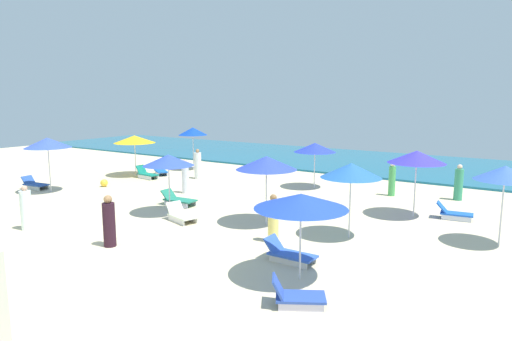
# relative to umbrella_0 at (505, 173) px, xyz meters

# --- Properties ---
(ground_plane) EXTENTS (60.00, 60.00, 0.00)m
(ground_plane) POSITION_rel_umbrella_0_xyz_m (-10.56, -8.97, -2.33)
(ground_plane) COLOR beige
(ocean) EXTENTS (60.00, 11.82, 0.12)m
(ocean) POSITION_rel_umbrella_0_xyz_m (-10.56, 15.12, -2.27)
(ocean) COLOR #166180
(ocean) RESTS_ON ground_plane
(umbrella_0) EXTENTS (1.81, 1.81, 2.56)m
(umbrella_0) POSITION_rel_umbrella_0_xyz_m (0.00, 0.00, 0.00)
(umbrella_0) COLOR silver
(umbrella_0) RESTS_ON ground_plane
(umbrella_1) EXTENTS (2.22, 2.22, 2.53)m
(umbrella_1) POSITION_rel_umbrella_0_xyz_m (-7.42, -2.01, -0.04)
(umbrella_1) COLOR silver
(umbrella_1) RESTS_ON ground_plane
(umbrella_2) EXTENTS (2.41, 2.41, 2.39)m
(umbrella_2) POSITION_rel_umbrella_0_xyz_m (-19.40, 2.41, -0.16)
(umbrella_2) COLOR silver
(umbrella_2) RESTS_ON ground_plane
(lounge_chair_2_0) EXTENTS (1.43, 1.20, 0.73)m
(lounge_chair_2_0) POSITION_rel_umbrella_0_xyz_m (-18.37, 3.42, -2.07)
(lounge_chair_2_0) COLOR silver
(lounge_chair_2_0) RESTS_ON ground_plane
(lounge_chair_2_1) EXTENTS (1.46, 0.69, 0.72)m
(lounge_chair_2_1) POSITION_rel_umbrella_0_xyz_m (-18.14, 2.10, -2.07)
(lounge_chair_2_1) COLOR silver
(lounge_chair_2_1) RESTS_ON ground_plane
(umbrella_3) EXTENTS (2.00, 2.00, 2.40)m
(umbrella_3) POSITION_rel_umbrella_0_xyz_m (-11.39, -2.93, -0.15)
(umbrella_3) COLOR silver
(umbrella_3) RESTS_ON ground_plane
(lounge_chair_3_0) EXTENTS (1.47, 0.99, 0.66)m
(lounge_chair_3_0) POSITION_rel_umbrella_0_xyz_m (-10.31, -3.44, -2.09)
(lounge_chair_3_0) COLOR silver
(lounge_chair_3_0) RESTS_ON ground_plane
(lounge_chair_3_1) EXTENTS (1.57, 0.75, 0.65)m
(lounge_chair_3_1) POSITION_rel_umbrella_0_xyz_m (-12.15, -1.66, -2.08)
(lounge_chair_3_1) COLOR silver
(lounge_chair_3_1) RESTS_ON ground_plane
(umbrella_4) EXTENTS (2.19, 2.19, 2.60)m
(umbrella_4) POSITION_rel_umbrella_0_xyz_m (-3.19, 2.10, 0.03)
(umbrella_4) COLOR silver
(umbrella_4) RESTS_ON ground_plane
(lounge_chair_4_0) EXTENTS (1.38, 0.74, 0.64)m
(lounge_chair_4_0) POSITION_rel_umbrella_0_xyz_m (-1.81, 2.57, -2.09)
(lounge_chair_4_0) COLOR silver
(lounge_chair_4_0) RESTS_ON ground_plane
(umbrella_5) EXTENTS (2.39, 2.39, 2.26)m
(umbrella_5) POSITION_rel_umbrella_0_xyz_m (-3.96, -5.82, -0.26)
(umbrella_5) COLOR silver
(umbrella_5) RESTS_ON ground_plane
(lounge_chair_5_0) EXTENTS (1.49, 0.65, 0.65)m
(lounge_chair_5_0) POSITION_rel_umbrella_0_xyz_m (-4.84, -4.86, -2.10)
(lounge_chair_5_0) COLOR silver
(lounge_chair_5_0) RESTS_ON ground_plane
(lounge_chair_5_1) EXTENTS (1.36, 1.15, 0.68)m
(lounge_chair_5_1) POSITION_rel_umbrella_0_xyz_m (-3.32, -7.20, -2.09)
(lounge_chair_5_1) COLOR silver
(lounge_chair_5_1) RESTS_ON ground_plane
(umbrella_6) EXTENTS (2.17, 2.17, 2.68)m
(umbrella_6) POSITION_rel_umbrella_0_xyz_m (-19.25, -3.13, 0.10)
(umbrella_6) COLOR silver
(umbrella_6) RESTS_ON ground_plane
(lounge_chair_6_0) EXTENTS (1.45, 0.79, 0.63)m
(lounge_chair_6_0) POSITION_rel_umbrella_0_xyz_m (-20.68, -3.11, -2.09)
(lounge_chair_6_0) COLOR silver
(lounge_chair_6_0) RESTS_ON ground_plane
(umbrella_7) EXTENTS (1.83, 1.83, 2.71)m
(umbrella_7) POSITION_rel_umbrella_0_xyz_m (-17.97, 5.92, 0.14)
(umbrella_7) COLOR silver
(umbrella_7) RESTS_ON ground_plane
(umbrella_8) EXTENTS (2.00, 2.00, 2.51)m
(umbrella_8) POSITION_rel_umbrella_0_xyz_m (-4.27, -1.82, -0.06)
(umbrella_8) COLOR silver
(umbrella_8) RESTS_ON ground_plane
(umbrella_9) EXTENTS (2.13, 2.13, 2.32)m
(umbrella_9) POSITION_rel_umbrella_0_xyz_m (-8.97, 5.01, -0.24)
(umbrella_9) COLOR silver
(umbrella_9) RESTS_ON ground_plane
(beachgoer_0) EXTENTS (0.43, 0.43, 1.58)m
(beachgoer_0) POSITION_rel_umbrella_0_xyz_m (-6.13, -3.62, -1.59)
(beachgoer_0) COLOR #F9E26F
(beachgoer_0) RESTS_ON ground_plane
(beachgoer_1) EXTENTS (0.40, 0.40, 1.64)m
(beachgoer_1) POSITION_rel_umbrella_0_xyz_m (-13.60, 0.40, -1.55)
(beachgoer_1) COLOR silver
(beachgoer_1) RESTS_ON ground_plane
(beachgoer_2) EXTENTS (0.42, 0.42, 1.60)m
(beachgoer_2) POSITION_rel_umbrella_0_xyz_m (-5.08, 5.38, -1.57)
(beachgoer_2) COLOR #48A755
(beachgoer_2) RESTS_ON ground_plane
(beachgoer_3) EXTENTS (0.53, 0.53, 1.64)m
(beachgoer_3) POSITION_rel_umbrella_0_xyz_m (-10.17, -6.83, -1.57)
(beachgoer_3) COLOR black
(beachgoer_3) RESTS_ON ground_plane
(beachgoer_4) EXTENTS (0.42, 0.42, 1.59)m
(beachgoer_4) POSITION_rel_umbrella_0_xyz_m (-14.08, -7.28, -1.60)
(beachgoer_4) COLOR white
(beachgoer_4) RESTS_ON ground_plane
(beachgoer_5) EXTENTS (0.45, 0.45, 1.64)m
(beachgoer_5) POSITION_rel_umbrella_0_xyz_m (-2.30, 6.14, -1.57)
(beachgoer_5) COLOR #359169
(beachgoer_5) RESTS_ON ground_plane
(beachgoer_7) EXTENTS (0.52, 0.52, 1.70)m
(beachgoer_7) POSITION_rel_umbrella_0_xyz_m (-15.69, 3.72, -1.55)
(beachgoer_7) COLOR white
(beachgoer_7) RESTS_ON ground_plane
(beach_ball_0) EXTENTS (0.39, 0.39, 0.39)m
(beach_ball_0) POSITION_rel_umbrella_0_xyz_m (-18.22, -0.78, -2.14)
(beach_ball_0) COLOR yellow
(beach_ball_0) RESTS_ON ground_plane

